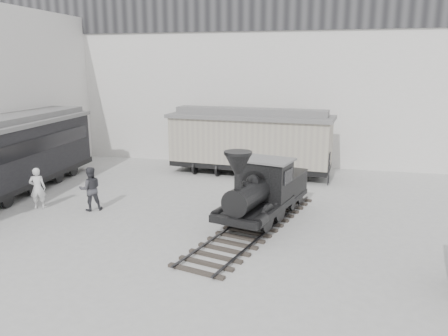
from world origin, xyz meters
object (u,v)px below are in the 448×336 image
(locomotive, at_px, (262,194))
(boxcar, at_px, (250,140))
(passenger_coach, at_px, (4,157))
(visitor_a, at_px, (38,188))
(visitor_b, at_px, (90,189))

(locomotive, height_order, boxcar, boxcar)
(passenger_coach, distance_m, visitor_a, 2.95)
(locomotive, relative_size, visitor_b, 4.80)
(locomotive, xyz_separation_m, passenger_coach, (-12.14, 0.60, 0.76))
(passenger_coach, bearing_deg, visitor_a, -27.86)
(boxcar, distance_m, visitor_a, 11.32)
(boxcar, distance_m, visitor_b, 9.58)
(locomotive, relative_size, visitor_a, 5.00)
(boxcar, xyz_separation_m, passenger_coach, (-10.30, -6.99, -0.05))
(boxcar, xyz_separation_m, visitor_a, (-7.79, -8.14, -1.05))
(visitor_a, bearing_deg, locomotive, 158.85)
(visitor_b, bearing_deg, visitor_a, -26.21)
(passenger_coach, bearing_deg, boxcar, 30.94)
(visitor_a, bearing_deg, passenger_coach, -49.14)
(boxcar, relative_size, visitor_b, 4.94)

